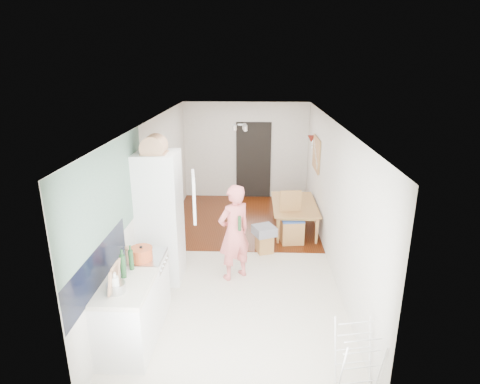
# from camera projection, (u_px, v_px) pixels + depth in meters

# --- Properties ---
(room_shell) EXTENTS (3.20, 7.00, 2.50)m
(room_shell) POSITION_uv_depth(u_px,v_px,m) (241.00, 193.00, 7.07)
(room_shell) COLOR beige
(room_shell) RESTS_ON ground
(floor) EXTENTS (3.20, 7.00, 0.01)m
(floor) POSITION_uv_depth(u_px,v_px,m) (241.00, 257.00, 7.46)
(floor) COLOR beige
(floor) RESTS_ON ground
(wood_floor_overlay) EXTENTS (3.20, 3.30, 0.01)m
(wood_floor_overlay) POSITION_uv_depth(u_px,v_px,m) (244.00, 219.00, 9.22)
(wood_floor_overlay) COLOR #4F1D09
(wood_floor_overlay) RESTS_ON room_shell
(sage_wall_panel) EXTENTS (0.02, 3.00, 1.30)m
(sage_wall_panel) POSITION_uv_depth(u_px,v_px,m) (109.00, 196.00, 5.05)
(sage_wall_panel) COLOR slate
(sage_wall_panel) RESTS_ON room_shell
(tile_splashback) EXTENTS (0.02, 1.90, 0.50)m
(tile_splashback) POSITION_uv_depth(u_px,v_px,m) (99.00, 267.00, 4.74)
(tile_splashback) COLOR black
(tile_splashback) RESTS_ON room_shell
(doorway_recess) EXTENTS (0.90, 0.04, 2.00)m
(doorway_recess) POSITION_uv_depth(u_px,v_px,m) (253.00, 160.00, 10.44)
(doorway_recess) COLOR black
(doorway_recess) RESTS_ON room_shell
(base_cabinet) EXTENTS (0.60, 0.90, 0.86)m
(base_cabinet) POSITION_uv_depth(u_px,v_px,m) (128.00, 320.00, 4.96)
(base_cabinet) COLOR white
(base_cabinet) RESTS_ON room_shell
(worktop) EXTENTS (0.62, 0.92, 0.06)m
(worktop) POSITION_uv_depth(u_px,v_px,m) (125.00, 287.00, 4.81)
(worktop) COLOR beige
(worktop) RESTS_ON room_shell
(range_cooker) EXTENTS (0.60, 0.60, 0.88)m
(range_cooker) POSITION_uv_depth(u_px,v_px,m) (144.00, 286.00, 5.66)
(range_cooker) COLOR white
(range_cooker) RESTS_ON room_shell
(cooker_top) EXTENTS (0.60, 0.60, 0.04)m
(cooker_top) POSITION_uv_depth(u_px,v_px,m) (142.00, 257.00, 5.52)
(cooker_top) COLOR #BCBCBE
(cooker_top) RESTS_ON room_shell
(fridge_housing) EXTENTS (0.66, 0.66, 2.15)m
(fridge_housing) POSITION_uv_depth(u_px,v_px,m) (160.00, 218.00, 6.43)
(fridge_housing) COLOR white
(fridge_housing) RESTS_ON room_shell
(fridge_door) EXTENTS (0.14, 0.56, 0.70)m
(fridge_door) POSITION_uv_depth(u_px,v_px,m) (194.00, 196.00, 5.98)
(fridge_door) COLOR white
(fridge_door) RESTS_ON room_shell
(fridge_interior) EXTENTS (0.02, 0.52, 0.66)m
(fridge_interior) POSITION_uv_depth(u_px,v_px,m) (178.00, 190.00, 6.27)
(fridge_interior) COLOR white
(fridge_interior) RESTS_ON room_shell
(pinboard) EXTENTS (0.03, 0.90, 0.70)m
(pinboard) POSITION_uv_depth(u_px,v_px,m) (316.00, 154.00, 8.72)
(pinboard) COLOR tan
(pinboard) RESTS_ON room_shell
(pinboard_frame) EXTENTS (0.00, 0.94, 0.74)m
(pinboard_frame) POSITION_uv_depth(u_px,v_px,m) (316.00, 154.00, 8.72)
(pinboard_frame) COLOR #AE833F
(pinboard_frame) RESTS_ON room_shell
(wall_sconce) EXTENTS (0.18, 0.18, 0.16)m
(wall_sconce) POSITION_uv_depth(u_px,v_px,m) (311.00, 139.00, 9.28)
(wall_sconce) COLOR maroon
(wall_sconce) RESTS_ON room_shell
(person) EXTENTS (0.84, 0.79, 1.92)m
(person) POSITION_uv_depth(u_px,v_px,m) (234.00, 224.00, 6.48)
(person) COLOR #E26C6A
(person) RESTS_ON floor
(dining_table) EXTENTS (0.79, 1.42, 0.50)m
(dining_table) POSITION_uv_depth(u_px,v_px,m) (295.00, 218.00, 8.62)
(dining_table) COLOR #AE833F
(dining_table) RESTS_ON floor
(dining_chair) EXTENTS (0.48, 0.48, 1.02)m
(dining_chair) POSITION_uv_depth(u_px,v_px,m) (292.00, 218.00, 7.92)
(dining_chair) COLOR #AE833F
(dining_chair) RESTS_ON floor
(stool) EXTENTS (0.36, 0.36, 0.37)m
(stool) POSITION_uv_depth(u_px,v_px,m) (264.00, 243.00, 7.60)
(stool) COLOR #AE833F
(stool) RESTS_ON floor
(grey_drape) EXTENTS (0.50, 0.50, 0.17)m
(grey_drape) POSITION_uv_depth(u_px,v_px,m) (264.00, 231.00, 7.49)
(grey_drape) COLOR gray
(grey_drape) RESTS_ON stool
(drying_rack) EXTENTS (0.47, 0.44, 0.79)m
(drying_rack) POSITION_uv_depth(u_px,v_px,m) (357.00, 361.00, 4.32)
(drying_rack) COLOR white
(drying_rack) RESTS_ON floor
(bread_bin) EXTENTS (0.44, 0.43, 0.20)m
(bread_bin) POSITION_uv_depth(u_px,v_px,m) (154.00, 147.00, 5.99)
(bread_bin) COLOR tan
(bread_bin) RESTS_ON fridge_housing
(red_casserole) EXTENTS (0.33, 0.33, 0.18)m
(red_casserole) POSITION_uv_depth(u_px,v_px,m) (141.00, 254.00, 5.38)
(red_casserole) COLOR #BD4A23
(red_casserole) RESTS_ON cooker_top
(steel_pan) EXTENTS (0.23, 0.23, 0.11)m
(steel_pan) POSITION_uv_depth(u_px,v_px,m) (116.00, 288.00, 4.64)
(steel_pan) COLOR #BCBCBE
(steel_pan) RESTS_ON worktop
(held_bottle) EXTENTS (0.05, 0.05, 0.24)m
(held_bottle) POSITION_uv_depth(u_px,v_px,m) (240.00, 223.00, 6.35)
(held_bottle) COLOR #1E4321
(held_bottle) RESTS_ON person
(bottle_a) EXTENTS (0.08, 0.08, 0.30)m
(bottle_a) POSITION_uv_depth(u_px,v_px,m) (123.00, 266.00, 4.93)
(bottle_a) COLOR #1E4321
(bottle_a) RESTS_ON worktop
(bottle_b) EXTENTS (0.06, 0.06, 0.27)m
(bottle_b) POSITION_uv_depth(u_px,v_px,m) (131.00, 260.00, 5.12)
(bottle_b) COLOR #1E4321
(bottle_b) RESTS_ON worktop
(bottle_c) EXTENTS (0.10, 0.10, 0.22)m
(bottle_c) POSITION_uv_depth(u_px,v_px,m) (115.00, 285.00, 4.59)
(bottle_c) COLOR silver
(bottle_c) RESTS_ON worktop
(pepper_mill_front) EXTENTS (0.06, 0.06, 0.20)m
(pepper_mill_front) POSITION_uv_depth(u_px,v_px,m) (128.00, 257.00, 5.28)
(pepper_mill_front) COLOR tan
(pepper_mill_front) RESTS_ON worktop
(pepper_mill_back) EXTENTS (0.06, 0.06, 0.20)m
(pepper_mill_back) POSITION_uv_depth(u_px,v_px,m) (129.00, 257.00, 5.28)
(pepper_mill_back) COLOR tan
(pepper_mill_back) RESTS_ON worktop
(chopping_boards) EXTENTS (0.07, 0.26, 0.34)m
(chopping_boards) POSITION_uv_depth(u_px,v_px,m) (114.00, 278.00, 4.63)
(chopping_boards) COLOR tan
(chopping_boards) RESTS_ON worktop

